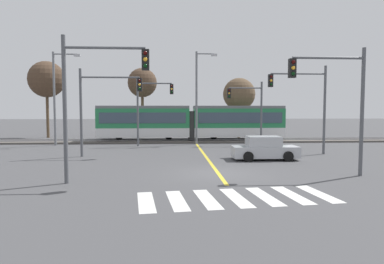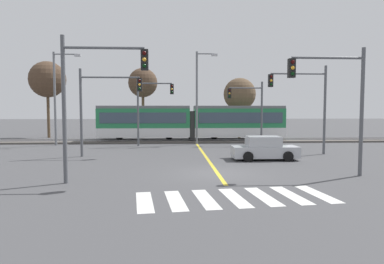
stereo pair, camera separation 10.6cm
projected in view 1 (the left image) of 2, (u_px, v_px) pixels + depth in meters
name	position (u px, v px, depth m)	size (l,w,h in m)	color
ground_plane	(218.00, 173.00, 17.40)	(200.00, 200.00, 0.00)	#474749
track_bed	(195.00, 141.00, 34.55)	(120.00, 4.00, 0.18)	#56514C
rail_near	(195.00, 140.00, 33.83)	(120.00, 0.08, 0.10)	#939399
rail_far	(194.00, 139.00, 35.26)	(120.00, 0.08, 0.10)	#939399
light_rail_tram	(191.00, 121.00, 34.39)	(18.50, 2.64, 3.43)	silver
crosswalk_stripe_0	(146.00, 202.00, 12.03)	(0.56, 2.80, 0.01)	silver
crosswalk_stripe_1	(177.00, 200.00, 12.22)	(0.56, 2.80, 0.01)	silver
crosswalk_stripe_2	(207.00, 199.00, 12.41)	(0.56, 2.80, 0.01)	silver
crosswalk_stripe_3	(236.00, 197.00, 12.61)	(0.56, 2.80, 0.01)	silver
crosswalk_stripe_4	(264.00, 196.00, 12.80)	(0.56, 2.80, 0.01)	silver
crosswalk_stripe_5	(292.00, 195.00, 12.99)	(0.56, 2.80, 0.01)	silver
crosswalk_stripe_6	(318.00, 194.00, 13.19)	(0.56, 2.80, 0.01)	silver
lane_centre_line	(206.00, 156.00, 23.58)	(0.20, 18.04, 0.01)	gold
sedan_crossing	(264.00, 149.00, 22.12)	(4.22, 1.95, 1.52)	#B7BABF
traffic_light_near_right	(338.00, 92.00, 16.41)	(3.75, 0.38, 6.20)	#515459
traffic_light_near_left	(93.00, 87.00, 14.83)	(3.75, 0.38, 6.44)	#515459
traffic_light_far_left	(150.00, 102.00, 30.19)	(3.25, 0.38, 6.05)	#515459
traffic_light_mid_right	(306.00, 97.00, 24.53)	(4.25, 0.38, 6.38)	#515459
traffic_light_far_right	(250.00, 104.00, 31.11)	(3.25, 0.38, 5.77)	#515459
traffic_light_mid_left	(102.00, 99.00, 23.37)	(4.25, 0.38, 6.02)	#515459
street_lamp_west	(57.00, 92.00, 30.57)	(2.47, 0.28, 8.37)	slate
street_lamp_centre	(198.00, 92.00, 31.72)	(2.00, 0.28, 8.58)	slate
bare_tree_far_west	(47.00, 80.00, 38.84)	(4.10, 4.10, 8.72)	brown
bare_tree_west	(142.00, 83.00, 38.90)	(3.32, 3.32, 7.94)	brown
bare_tree_east	(239.00, 94.00, 38.70)	(3.64, 3.64, 6.80)	brown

